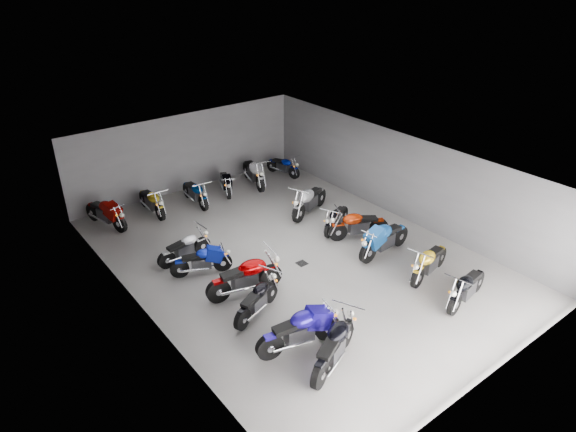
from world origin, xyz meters
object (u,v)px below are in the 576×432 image
motorcycle_left_a (334,346)px  motorcycle_right_c (384,239)px  motorcycle_left_d (246,277)px  motorcycle_back_f (283,166)px  motorcycle_back_a (106,213)px  motorcycle_right_a (467,288)px  motorcycle_right_b (429,262)px  motorcycle_back_b (152,201)px  motorcycle_left_b (300,330)px  motorcycle_left_f (185,248)px  motorcycle_right_d (358,225)px  motorcycle_right_e (336,218)px  motorcycle_right_f (309,200)px  motorcycle_back_c (195,193)px  motorcycle_back_e (254,172)px  motorcycle_left_e (202,261)px  motorcycle_back_d (226,182)px  drain_grate (302,263)px  motorcycle_left_c (257,300)px

motorcycle_left_a → motorcycle_right_c: size_ratio=0.91×
motorcycle_left_d → motorcycle_back_f: 8.99m
motorcycle_back_a → motorcycle_right_a: bearing=104.7°
motorcycle_right_b → motorcycle_back_b: motorcycle_right_b is taller
motorcycle_left_b → motorcycle_right_c: (5.01, 1.85, 0.00)m
motorcycle_back_b → motorcycle_left_d: bearing=90.2°
motorcycle_left_f → motorcycle_right_d: motorcycle_right_d is taller
motorcycle_right_e → motorcycle_back_b: size_ratio=0.85×
motorcycle_right_b → motorcycle_back_a: motorcycle_back_a is taller
motorcycle_right_b → motorcycle_right_c: 1.76m
motorcycle_left_a → motorcycle_right_b: 4.93m
motorcycle_back_f → motorcycle_right_d: bearing=65.1°
motorcycle_left_d → motorcycle_right_f: 5.51m
motorcycle_left_b → motorcycle_right_c: motorcycle_right_c is taller
motorcycle_left_b → motorcycle_right_f: (4.95, 5.59, -0.00)m
motorcycle_left_d → motorcycle_back_a: 6.75m
motorcycle_right_e → motorcycle_back_c: bearing=6.9°
motorcycle_left_a → motorcycle_back_a: (-1.77, 10.24, -0.02)m
motorcycle_right_b → motorcycle_back_b: (-4.85, 9.16, -0.01)m
motorcycle_right_e → motorcycle_right_f: size_ratio=0.79×
motorcycle_left_f → motorcycle_left_d: bearing=6.9°
motorcycle_left_d → motorcycle_right_b: bearing=71.2°
motorcycle_right_c → motorcycle_back_b: motorcycle_right_c is taller
motorcycle_left_f → motorcycle_back_e: 6.34m
motorcycle_left_b → motorcycle_left_e: size_ratio=1.27×
motorcycle_right_c → motorcycle_back_f: bearing=-15.5°
motorcycle_right_e → motorcycle_back_d: (-1.44, 5.14, 0.01)m
motorcycle_right_a → drain_grate: bearing=17.8°
motorcycle_back_b → motorcycle_back_e: 4.59m
motorcycle_right_e → motorcycle_right_f: (0.03, 1.54, 0.11)m
motorcycle_right_a → motorcycle_back_f: 10.73m
motorcycle_right_c → motorcycle_back_c: motorcycle_right_c is taller
motorcycle_back_b → motorcycle_back_f: (6.22, -0.05, -0.06)m
motorcycle_right_d → motorcycle_right_c: bearing=-158.3°
motorcycle_right_c → motorcycle_back_b: (-4.74, 7.41, -0.06)m
motorcycle_left_c → motorcycle_right_d: (5.15, 1.34, 0.04)m
motorcycle_left_a → motorcycle_right_e: size_ratio=1.21×
motorcycle_left_b → motorcycle_right_b: 5.11m
motorcycle_right_e → motorcycle_back_f: 5.40m
motorcycle_right_f → motorcycle_back_a: 7.42m
motorcycle_right_d → motorcycle_back_f: (1.40, 6.09, -0.08)m
motorcycle_right_d → motorcycle_back_f: bearing=12.0°
motorcycle_left_f → motorcycle_right_a: (5.20, -6.89, 0.05)m
motorcycle_left_d → motorcycle_back_e: (4.64, 6.37, 0.00)m
motorcycle_left_a → motorcycle_back_d: (3.19, 10.12, -0.09)m
motorcycle_back_a → drain_grate: bearing=106.4°
motorcycle_left_a → motorcycle_right_a: (4.59, -0.47, -0.04)m
motorcycle_right_f → motorcycle_back_f: 3.94m
motorcycle_left_b → motorcycle_back_d: size_ratio=1.28×
motorcycle_left_d → motorcycle_right_f: (4.74, 2.82, -0.01)m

